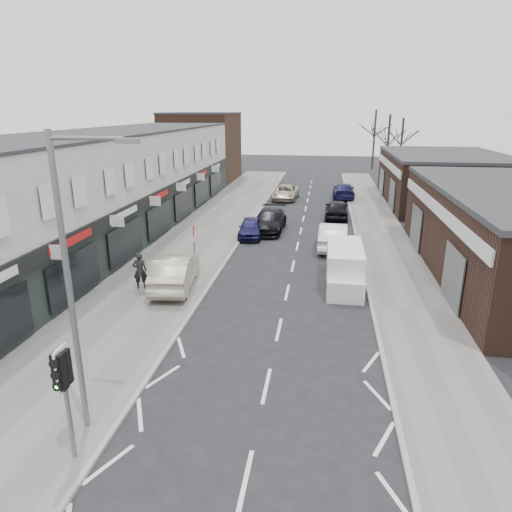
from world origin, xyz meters
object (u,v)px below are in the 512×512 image
at_px(parked_car_right_b, 337,209).
at_px(street_lamp, 74,274).
at_px(white_van, 344,267).
at_px(sedan_on_pavement, 175,271).
at_px(traffic_light, 63,378).
at_px(parked_car_left_a, 251,228).
at_px(parked_car_left_b, 269,221).
at_px(parked_car_left_c, 286,192).
at_px(parked_car_right_c, 343,191).
at_px(pedestrian, 140,271).
at_px(parked_car_right_a, 333,236).
at_px(warning_sign, 194,234).

bearing_deg(parked_car_right_b, street_lamp, 76.11).
relative_size(white_van, sedan_on_pavement, 1.01).
bearing_deg(traffic_light, sedan_on_pavement, 95.53).
height_order(white_van, parked_car_left_a, white_van).
height_order(sedan_on_pavement, parked_car_left_a, sedan_on_pavement).
height_order(parked_car_left_b, parked_car_right_b, parked_car_right_b).
height_order(parked_car_left_a, parked_car_left_b, parked_car_left_b).
relative_size(parked_car_left_c, parked_car_right_b, 1.08).
distance_m(sedan_on_pavement, parked_car_left_b, 12.41).
relative_size(traffic_light, parked_car_right_c, 0.60).
xyz_separation_m(parked_car_right_b, parked_car_right_c, (0.84, 9.21, -0.04)).
height_order(traffic_light, white_van, traffic_light).
xyz_separation_m(parked_car_left_a, parked_car_right_c, (6.90, 15.85, 0.08)).
xyz_separation_m(pedestrian, parked_car_left_a, (3.75, 10.65, -0.37)).
distance_m(street_lamp, parked_car_right_a, 20.29).
distance_m(street_lamp, sedan_on_pavement, 11.14).
bearing_deg(traffic_light, parked_car_right_a, 71.53).
bearing_deg(sedan_on_pavement, traffic_light, 88.28).
bearing_deg(parked_car_right_b, sedan_on_pavement, 64.89).
xyz_separation_m(white_van, parked_car_right_c, (0.74, 24.08, -0.18)).
xyz_separation_m(street_lamp, white_van, (7.28, 12.39, -3.70)).
bearing_deg(parked_car_left_a, warning_sign, -106.90).
bearing_deg(parked_car_right_b, pedestrian, 61.31).
height_order(white_van, parked_car_right_c, white_van).
height_order(sedan_on_pavement, parked_car_right_c, sedan_on_pavement).
distance_m(traffic_light, parked_car_left_c, 36.25).
height_order(street_lamp, sedan_on_pavement, street_lamp).
bearing_deg(traffic_light, parked_car_right_b, 76.08).
distance_m(street_lamp, parked_car_right_c, 37.55).
bearing_deg(parked_car_left_c, pedestrian, -97.90).
bearing_deg(pedestrian, parked_car_right_a, -155.13).
height_order(parked_car_left_c, parked_car_right_b, parked_car_right_b).
height_order(warning_sign, white_van, warning_sign).
height_order(sedan_on_pavement, parked_car_right_a, sedan_on_pavement).
xyz_separation_m(traffic_light, parked_car_left_c, (2.20, 36.14, -1.73)).
xyz_separation_m(warning_sign, parked_car_left_b, (2.85, 9.65, -1.43)).
xyz_separation_m(traffic_light, street_lamp, (-0.13, 1.22, 2.20)).
xyz_separation_m(traffic_light, parked_car_left_a, (1.00, 21.84, -1.75)).
xyz_separation_m(sedan_on_pavement, parked_car_left_b, (3.22, 11.98, -0.17)).
distance_m(pedestrian, parked_car_right_b, 19.88).
height_order(sedan_on_pavement, parked_car_right_b, sedan_on_pavement).
height_order(pedestrian, parked_car_right_b, pedestrian).
xyz_separation_m(sedan_on_pavement, parked_car_right_b, (8.19, 16.80, -0.16)).
xyz_separation_m(parked_car_right_a, parked_car_right_b, (0.39, 8.52, -0.04)).
bearing_deg(parked_car_left_b, parked_car_right_b, 46.05).
distance_m(parked_car_left_b, parked_car_right_c, 15.19).
bearing_deg(parked_car_right_c, parked_car_left_b, 67.55).
height_order(traffic_light, parked_car_left_b, traffic_light).
bearing_deg(traffic_light, parked_car_left_c, 86.52).
bearing_deg(sedan_on_pavement, street_lamp, 88.24).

